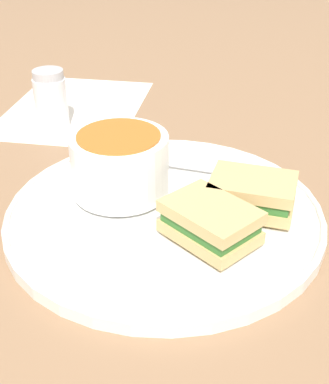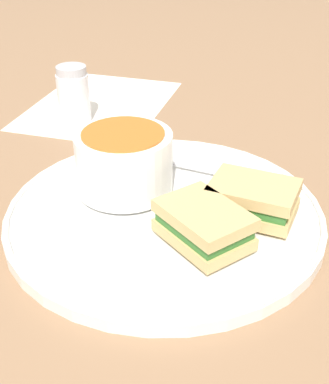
{
  "view_description": "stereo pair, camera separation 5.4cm",
  "coord_description": "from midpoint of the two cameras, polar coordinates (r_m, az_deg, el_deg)",
  "views": [
    {
      "loc": [
        -0.11,
        -0.45,
        0.32
      ],
      "look_at": [
        0.0,
        0.0,
        0.04
      ],
      "focal_mm": 50.0,
      "sensor_mm": 36.0,
      "label": 1
    },
    {
      "loc": [
        -0.05,
        -0.46,
        0.32
      ],
      "look_at": [
        0.0,
        0.0,
        0.04
      ],
      "focal_mm": 50.0,
      "sensor_mm": 36.0,
      "label": 2
    }
  ],
  "objects": [
    {
      "name": "ground_plane",
      "position": [
        0.56,
        2.77,
        -3.22
      ],
      "size": [
        2.4,
        2.4,
        0.0
      ],
      "primitive_type": "plane",
      "color": "#8E6B4C"
    },
    {
      "name": "plate",
      "position": [
        0.56,
        2.79,
        -2.44
      ],
      "size": [
        0.33,
        0.33,
        0.02
      ],
      "color": "white",
      "rests_on": "ground_plane"
    },
    {
      "name": "soup_bowl",
      "position": [
        0.57,
        -1.61,
        3.24
      ],
      "size": [
        0.1,
        0.1,
        0.07
      ],
      "color": "white",
      "rests_on": "plate"
    },
    {
      "name": "spoon",
      "position": [
        0.64,
        0.81,
        3.69
      ],
      "size": [
        0.11,
        0.08,
        0.01
      ],
      "rotation": [
        0.0,
        0.0,
        8.89
      ],
      "color": "silver",
      "rests_on": "plate"
    },
    {
      "name": "sandwich_half_near",
      "position": [
        0.5,
        7.33,
        -3.57
      ],
      "size": [
        0.09,
        0.1,
        0.03
      ],
      "rotation": [
        0.0,
        0.0,
        5.22
      ],
      "color": "tan",
      "rests_on": "plate"
    },
    {
      "name": "sandwich_half_far",
      "position": [
        0.54,
        12.25,
        -0.8
      ],
      "size": [
        0.1,
        0.09,
        0.03
      ],
      "rotation": [
        0.0,
        0.0,
        5.76
      ],
      "color": "tan",
      "rests_on": "plate"
    },
    {
      "name": "salt_shaker",
      "position": [
        0.78,
        -7.71,
        10.12
      ],
      "size": [
        0.05,
        0.05,
        0.08
      ],
      "color": "silver",
      "rests_on": "ground_plane"
    },
    {
      "name": "menu_sheet",
      "position": [
        0.85,
        -5.09,
        9.24
      ],
      "size": [
        0.28,
        0.32,
        0.0
      ],
      "rotation": [
        0.0,
        0.0,
        -0.4
      ],
      "color": "white",
      "rests_on": "ground_plane"
    }
  ]
}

